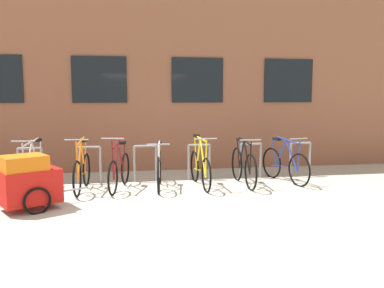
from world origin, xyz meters
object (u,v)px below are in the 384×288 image
(bicycle_blue, at_px, (285,164))
(bicycle_maroon, at_px, (119,170))
(bicycle_orange, at_px, (82,171))
(bike_trailer, at_px, (29,181))
(bicycle_white, at_px, (159,169))
(bicycle_black, at_px, (243,166))
(bicycle_silver, at_px, (34,172))
(bicycle_yellow, at_px, (200,168))

(bicycle_blue, distance_m, bicycle_maroon, 3.57)
(bicycle_orange, xyz_separation_m, bike_trailer, (-0.72, -1.28, 0.09))
(bike_trailer, bearing_deg, bicycle_white, 29.85)
(bicycle_orange, bearing_deg, bicycle_black, -0.16)
(bicycle_silver, distance_m, bike_trailer, 1.48)
(bicycle_maroon, bearing_deg, bicycle_silver, 175.49)
(bicycle_maroon, bearing_deg, bike_trailer, -137.57)
(bicycle_blue, bearing_deg, bicycle_black, -170.74)
(bicycle_black, xyz_separation_m, bicycle_blue, (0.99, 0.16, -0.02))
(bicycle_silver, distance_m, bicycle_white, 2.50)
(bicycle_blue, bearing_deg, bicycle_orange, -177.98)
(bicycle_maroon, bearing_deg, bicycle_yellow, -1.68)
(bicycle_maroon, xyz_separation_m, bicycle_white, (0.81, -0.03, 0.01))
(bicycle_white, distance_m, bike_trailer, 2.60)
(bicycle_black, xyz_separation_m, bike_trailer, (-4.04, -1.27, 0.07))
(bicycle_silver, relative_size, bicycle_orange, 1.00)
(bicycle_black, relative_size, bicycle_yellow, 1.00)
(bicycle_orange, bearing_deg, bicycle_white, 0.65)
(bicycle_black, xyz_separation_m, bicycle_yellow, (-0.93, 0.01, -0.01))
(bike_trailer, bearing_deg, bicycle_black, 17.45)
(bicycle_maroon, height_order, bike_trailer, bicycle_maroon)
(bicycle_yellow, xyz_separation_m, bicycle_orange, (-2.39, 0.00, -0.00))
(bicycle_blue, height_order, bicycle_white, bicycle_blue)
(bicycle_black, relative_size, bicycle_blue, 1.04)
(bicycle_black, bearing_deg, bike_trailer, -162.55)
(bicycle_silver, relative_size, bike_trailer, 1.18)
(bicycle_black, distance_m, bicycle_yellow, 0.93)
(bicycle_black, relative_size, bicycle_orange, 1.05)
(bicycle_yellow, relative_size, bike_trailer, 1.24)
(bicycle_blue, height_order, bicycle_maroon, bicycle_maroon)
(bicycle_maroon, bearing_deg, bicycle_white, -2.22)
(bicycle_silver, height_order, bicycle_maroon, bicycle_maroon)
(bicycle_yellow, relative_size, bicycle_white, 1.01)
(bicycle_black, height_order, bicycle_yellow, bicycle_yellow)
(bicycle_white, bearing_deg, bicycle_orange, -179.35)
(bicycle_black, relative_size, bicycle_maroon, 1.04)
(bicycle_yellow, relative_size, bicycle_maroon, 1.04)
(bicycle_black, height_order, bike_trailer, bicycle_black)
(bicycle_maroon, height_order, bicycle_white, bicycle_maroon)
(bicycle_silver, bearing_deg, bicycle_black, -2.56)
(bicycle_orange, distance_m, bike_trailer, 1.47)
(bicycle_silver, distance_m, bicycle_orange, 0.98)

